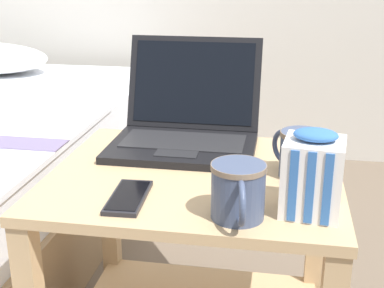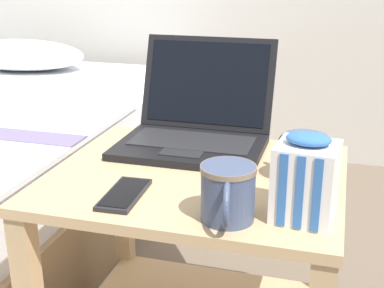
# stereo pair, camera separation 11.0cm
# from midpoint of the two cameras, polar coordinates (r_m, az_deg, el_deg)

# --- Properties ---
(bedside_table) EXTENTS (0.63, 0.54, 0.54)m
(bedside_table) POSITION_cam_midpoint_polar(r_m,az_deg,el_deg) (1.25, 3.09, -11.29)
(bedside_table) COLOR tan
(bedside_table) RESTS_ON ground_plane
(laptop) EXTENTS (0.35, 0.33, 0.25)m
(laptop) POSITION_cam_midpoint_polar(r_m,az_deg,el_deg) (1.33, 2.81, 2.01)
(laptop) COLOR black
(laptop) RESTS_ON bedside_table
(mug_front_left) EXTENTS (0.10, 0.14, 0.10)m
(mug_front_left) POSITION_cam_midpoint_polar(r_m,az_deg,el_deg) (0.94, 7.19, -5.04)
(mug_front_left) COLOR #3F4C6B
(mug_front_left) RESTS_ON bedside_table
(mug_front_right) EXTENTS (0.11, 0.12, 0.10)m
(mug_front_right) POSITION_cam_midpoint_polar(r_m,az_deg,el_deg) (1.14, 14.49, -1.26)
(mug_front_right) COLOR #3F4C6B
(mug_front_right) RESTS_ON bedside_table
(snack_bag) EXTENTS (0.12, 0.12, 0.16)m
(snack_bag) POSITION_cam_midpoint_polar(r_m,az_deg,el_deg) (0.97, 15.23, -3.71)
(snack_bag) COLOR white
(snack_bag) RESTS_ON bedside_table
(cell_phone) EXTENTS (0.07, 0.16, 0.01)m
(cell_phone) POSITION_cam_midpoint_polar(r_m,az_deg,el_deg) (1.05, -4.27, -5.42)
(cell_phone) COLOR black
(cell_phone) RESTS_ON bedside_table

